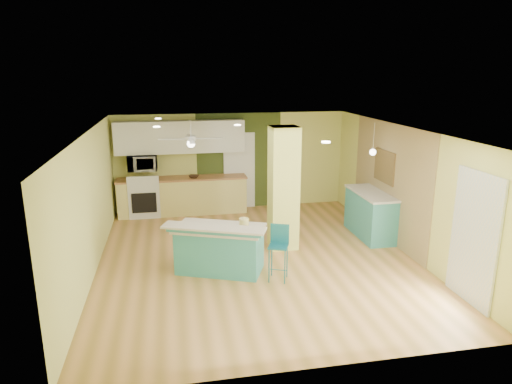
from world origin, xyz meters
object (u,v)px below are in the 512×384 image
peninsula (220,248)px  bar_stool (279,243)px  side_counter (371,214)px  fruit_bowl (194,177)px  canister (244,223)px

peninsula → bar_stool: bar_stool is taller
bar_stool → side_counter: bearing=57.2°
side_counter → peninsula: bearing=-160.8°
fruit_bowl → canister: (0.68, -3.66, -0.05)m
side_counter → fruit_bowl: bearing=147.6°
side_counter → fruit_bowl: size_ratio=5.90×
bar_stool → fruit_bowl: fruit_bowl is taller
side_counter → fruit_bowl: 4.42m
peninsula → side_counter: side_counter is taller
bar_stool → side_counter: (2.49, 1.72, -0.16)m
canister → fruit_bowl: bearing=100.5°
peninsula → fruit_bowl: (-0.24, 3.57, 0.53)m
peninsula → canister: 0.65m
peninsula → fruit_bowl: size_ratio=7.31×
peninsula → canister: size_ratio=10.96×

